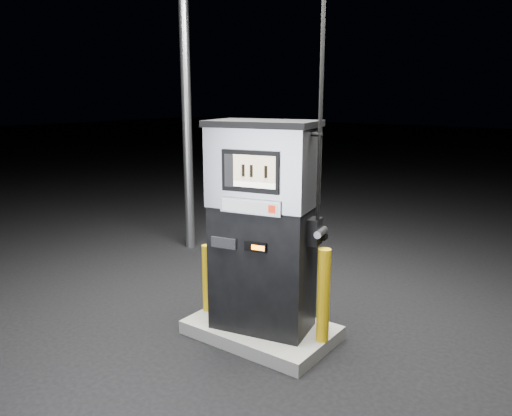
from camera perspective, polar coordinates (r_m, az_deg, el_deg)
The scene contains 5 objects.
ground at distance 5.83m, azimuth 0.60°, elevation -14.41°, with size 80.00×80.00×0.00m, color black.
pump_island at distance 5.80m, azimuth 0.60°, elevation -13.75°, with size 1.60×1.00×0.15m, color slate.
fuel_dispenser at distance 5.32m, azimuth 0.83°, elevation -1.96°, with size 1.31×0.89×4.70m.
bollard_left at distance 5.98m, azimuth -5.64°, elevation -7.96°, with size 0.11×0.11×0.81m, color gold.
bollard_right at distance 5.26m, azimuth 7.71°, elevation -9.89°, with size 0.13×0.13×1.00m, color gold.
Camera 1 is at (3.02, -4.21, 2.67)m, focal length 35.00 mm.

